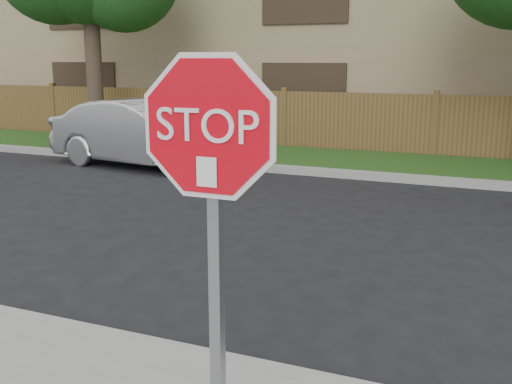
% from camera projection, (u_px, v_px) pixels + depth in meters
% --- Properties ---
extents(ground, '(90.00, 90.00, 0.00)m').
position_uv_depth(ground, '(260.00, 370.00, 4.87)').
color(ground, black).
rests_on(ground, ground).
extents(far_curb, '(70.00, 0.30, 0.15)m').
position_uv_depth(far_curb, '(413.00, 179.00, 12.18)').
color(far_curb, gray).
rests_on(far_curb, ground).
extents(grass_strip, '(70.00, 3.00, 0.12)m').
position_uv_depth(grass_strip, '(424.00, 167.00, 13.67)').
color(grass_strip, '#1E4714').
rests_on(grass_strip, ground).
extents(fence, '(70.00, 0.12, 1.60)m').
position_uv_depth(fence, '(435.00, 127.00, 14.94)').
color(fence, brown).
rests_on(fence, ground).
extents(apartment_building, '(35.20, 9.20, 7.20)m').
position_uv_depth(apartment_building, '(461.00, 25.00, 19.38)').
color(apartment_building, '#97845E').
rests_on(apartment_building, ground).
extents(stop_sign, '(1.01, 0.13, 2.55)m').
position_uv_depth(stop_sign, '(211.00, 190.00, 3.01)').
color(stop_sign, gray).
rests_on(stop_sign, sidewalk_near).
extents(sedan_left, '(4.89, 2.27, 1.55)m').
position_uv_depth(sedan_left, '(146.00, 134.00, 13.81)').
color(sedan_left, silver).
rests_on(sedan_left, ground).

